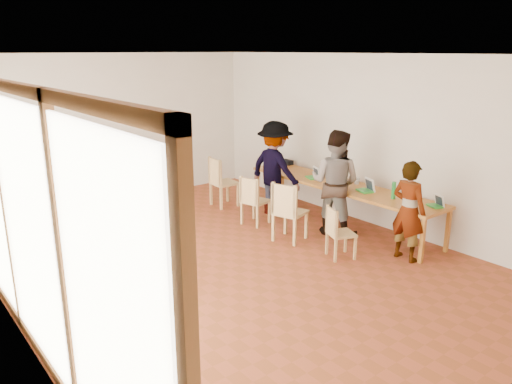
# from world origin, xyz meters

# --- Properties ---
(ground) EXTENTS (8.00, 8.00, 0.00)m
(ground) POSITION_xyz_m (0.00, 0.00, 0.00)
(ground) COLOR brown
(ground) RESTS_ON ground
(wall_back) EXTENTS (6.00, 0.10, 3.00)m
(wall_back) POSITION_xyz_m (0.00, 4.00, 1.50)
(wall_back) COLOR beige
(wall_back) RESTS_ON ground
(wall_right) EXTENTS (0.10, 8.00, 3.00)m
(wall_right) POSITION_xyz_m (3.00, 0.00, 1.50)
(wall_right) COLOR beige
(wall_right) RESTS_ON ground
(window_wall) EXTENTS (0.10, 8.00, 3.00)m
(window_wall) POSITION_xyz_m (-2.96, 0.00, 1.50)
(window_wall) COLOR white
(window_wall) RESTS_ON ground
(ceiling) EXTENTS (6.00, 8.00, 0.04)m
(ceiling) POSITION_xyz_m (0.00, 0.00, 3.02)
(ceiling) COLOR white
(ceiling) RESTS_ON wall_back
(communal_table) EXTENTS (0.80, 4.00, 0.75)m
(communal_table) POSITION_xyz_m (2.50, 0.11, 0.70)
(communal_table) COLOR #B67528
(communal_table) RESTS_ON ground
(side_table) EXTENTS (0.90, 0.90, 0.75)m
(side_table) POSITION_xyz_m (-1.39, 2.51, 0.67)
(side_table) COLOR #B67528
(side_table) RESTS_ON ground
(chair_near) EXTENTS (0.48, 0.48, 0.42)m
(chair_near) POSITION_xyz_m (1.31, -0.90, 0.49)
(chair_near) COLOR #E1B870
(chair_near) RESTS_ON ground
(chair_mid) EXTENTS (0.59, 0.59, 0.53)m
(chair_mid) POSITION_xyz_m (1.17, 0.05, 0.62)
(chair_mid) COLOR #E1B870
(chair_mid) RESTS_ON ground
(chair_far) EXTENTS (0.50, 0.50, 0.48)m
(chair_far) POSITION_xyz_m (1.24, 1.05, 0.55)
(chair_far) COLOR #E1B870
(chair_far) RESTS_ON ground
(chair_empty) EXTENTS (0.49, 0.49, 0.53)m
(chair_empty) POSITION_xyz_m (1.41, 2.32, 0.61)
(chair_empty) COLOR #E1B870
(chair_empty) RESTS_ON ground
(chair_spare) EXTENTS (0.57, 0.57, 0.48)m
(chair_spare) POSITION_xyz_m (-1.60, 0.06, 0.55)
(chair_spare) COLOR #E1B870
(chair_spare) RESTS_ON ground
(person_near) EXTENTS (0.37, 0.56, 1.52)m
(person_near) POSITION_xyz_m (2.11, -1.59, 0.76)
(person_near) COLOR gray
(person_near) RESTS_ON ground
(person_mid) EXTENTS (0.95, 1.06, 1.80)m
(person_mid) POSITION_xyz_m (2.08, -0.13, 0.90)
(person_mid) COLOR gray
(person_mid) RESTS_ON ground
(person_far) EXTENTS (0.77, 1.21, 1.79)m
(person_far) POSITION_xyz_m (1.97, 1.29, 0.90)
(person_far) COLOR gray
(person_far) RESTS_ON ground
(laptop_near) EXTENTS (0.26, 0.27, 0.19)m
(laptop_near) POSITION_xyz_m (2.66, -1.70, 0.80)
(laptop_near) COLOR green
(laptop_near) RESTS_ON communal_table
(laptop_mid) EXTENTS (0.30, 0.32, 0.23)m
(laptop_mid) POSITION_xyz_m (2.50, -0.49, 0.81)
(laptop_mid) COLOR green
(laptop_mid) RESTS_ON communal_table
(laptop_far) EXTENTS (0.29, 0.30, 0.21)m
(laptop_far) POSITION_xyz_m (2.44, 0.71, 0.81)
(laptop_far) COLOR green
(laptop_far) RESTS_ON communal_table
(yellow_mug) EXTENTS (0.13, 0.13, 0.10)m
(yellow_mug) POSITION_xyz_m (2.68, 0.44, 0.80)
(yellow_mug) COLOR yellow
(yellow_mug) RESTS_ON communal_table
(green_bottle) EXTENTS (0.07, 0.07, 0.28)m
(green_bottle) POSITION_xyz_m (2.49, -1.03, 0.89)
(green_bottle) COLOR #1F7B2E
(green_bottle) RESTS_ON communal_table
(clear_glass) EXTENTS (0.07, 0.07, 0.09)m
(clear_glass) POSITION_xyz_m (2.83, 0.00, 0.80)
(clear_glass) COLOR silver
(clear_glass) RESTS_ON communal_table
(condiment_cup) EXTENTS (0.08, 0.08, 0.06)m
(condiment_cup) POSITION_xyz_m (2.74, -0.06, 0.78)
(condiment_cup) COLOR white
(condiment_cup) RESTS_ON communal_table
(pink_phone) EXTENTS (0.05, 0.10, 0.01)m
(pink_phone) POSITION_xyz_m (2.18, 0.13, 0.76)
(pink_phone) COLOR #E24D91
(pink_phone) RESTS_ON communal_table
(black_pouch) EXTENTS (0.16, 0.26, 0.09)m
(black_pouch) POSITION_xyz_m (2.82, 1.90, 0.80)
(black_pouch) COLOR black
(black_pouch) RESTS_ON communal_table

